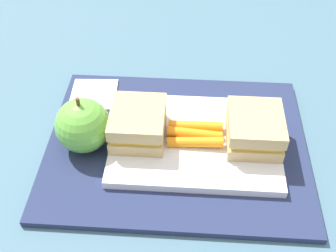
% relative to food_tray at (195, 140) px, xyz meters
% --- Properties ---
extents(ground_plane, '(2.40, 2.40, 0.00)m').
position_rel_food_tray_xyz_m(ground_plane, '(0.03, 0.00, -0.02)').
color(ground_plane, '#42667A').
extents(lunchbag_mat, '(0.36, 0.28, 0.01)m').
position_rel_food_tray_xyz_m(lunchbag_mat, '(0.03, 0.00, -0.01)').
color(lunchbag_mat, navy).
rests_on(lunchbag_mat, ground_plane).
extents(food_tray, '(0.23, 0.17, 0.01)m').
position_rel_food_tray_xyz_m(food_tray, '(0.00, 0.00, 0.00)').
color(food_tray, white).
rests_on(food_tray, lunchbag_mat).
extents(sandwich_half_left, '(0.07, 0.08, 0.04)m').
position_rel_food_tray_xyz_m(sandwich_half_left, '(-0.08, 0.00, 0.03)').
color(sandwich_half_left, tan).
rests_on(sandwich_half_left, food_tray).
extents(sandwich_half_right, '(0.07, 0.08, 0.04)m').
position_rel_food_tray_xyz_m(sandwich_half_right, '(0.08, 0.00, 0.03)').
color(sandwich_half_right, tan).
rests_on(sandwich_half_right, food_tray).
extents(carrot_sticks_bundle, '(0.08, 0.04, 0.02)m').
position_rel_food_tray_xyz_m(carrot_sticks_bundle, '(0.00, 0.00, 0.01)').
color(carrot_sticks_bundle, orange).
rests_on(carrot_sticks_bundle, food_tray).
extents(apple, '(0.07, 0.07, 0.09)m').
position_rel_food_tray_xyz_m(apple, '(0.15, 0.01, 0.03)').
color(apple, '#66B742').
rests_on(apple, lunchbag_mat).
extents(paper_napkin, '(0.07, 0.07, 0.00)m').
position_rel_food_tray_xyz_m(paper_napkin, '(0.16, -0.09, -0.00)').
color(paper_napkin, white).
rests_on(paper_napkin, lunchbag_mat).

